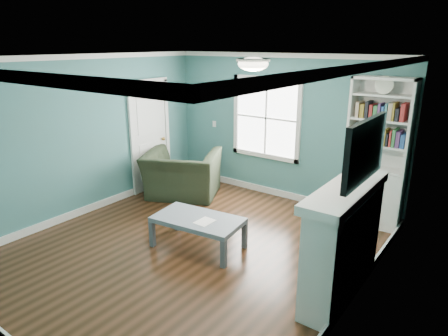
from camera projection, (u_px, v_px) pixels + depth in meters
The scene contains 13 objects.
floor at pixel (192, 247), 5.64m from camera, with size 5.00×5.00×0.00m, color black.
room_walls at pixel (189, 138), 5.17m from camera, with size 5.00×5.00×5.00m.
trim at pixel (189, 164), 5.27m from camera, with size 4.50×5.00×2.60m.
window at pixel (266, 118), 7.28m from camera, with size 1.40×0.06×1.50m.
bookshelf at pixel (375, 168), 6.13m from camera, with size 0.90×0.35×2.31m.
fireplace at pixel (344, 244), 4.43m from camera, with size 0.44×1.58×1.30m.
tv at pixel (365, 151), 4.03m from camera, with size 0.06×1.10×0.65m, color black.
door at pixel (150, 135), 7.65m from camera, with size 0.12×0.98×2.17m.
ceiling_fixture at pixel (253, 63), 4.44m from camera, with size 0.38×0.38×0.15m.
light_switch at pixel (214, 124), 8.04m from camera, with size 0.08×0.01×0.12m, color white.
recliner at pixel (182, 167), 7.39m from camera, with size 1.30×0.85×1.14m, color black.
coffee_table at pixel (198, 222), 5.55m from camera, with size 1.30×0.81×0.45m.
paper_sheet at pixel (205, 222), 5.41m from camera, with size 0.21×0.26×0.00m, color white.
Camera 1 is at (3.36, -3.79, 2.77)m, focal length 32.00 mm.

